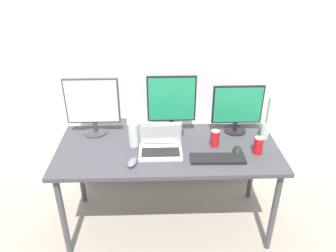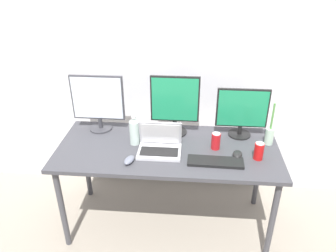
% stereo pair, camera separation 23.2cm
% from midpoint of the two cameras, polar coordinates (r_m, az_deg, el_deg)
% --- Properties ---
extents(ground_plane, '(16.00, 16.00, 0.00)m').
position_cam_midpoint_polar(ground_plane, '(2.88, -2.40, -16.34)').
color(ground_plane, gray).
extents(wall_back, '(7.00, 0.08, 2.60)m').
position_cam_midpoint_polar(wall_back, '(2.73, -2.92, 13.00)').
color(wall_back, silver).
rests_on(wall_back, ground).
extents(work_desk, '(1.63, 0.71, 0.74)m').
position_cam_midpoint_polar(work_desk, '(2.45, -2.72, -5.12)').
color(work_desk, '#424247').
rests_on(work_desk, ground).
extents(monitor_left, '(0.41, 0.18, 0.45)m').
position_cam_midpoint_polar(monitor_left, '(2.58, -15.55, 3.53)').
color(monitor_left, '#38383D').
rests_on(monitor_left, work_desk).
extents(monitor_center, '(0.37, 0.19, 0.47)m').
position_cam_midpoint_polar(monitor_center, '(2.49, -2.06, 3.86)').
color(monitor_center, black).
rests_on(monitor_center, work_desk).
extents(monitor_right, '(0.39, 0.17, 0.39)m').
position_cam_midpoint_polar(monitor_right, '(2.56, 9.46, 3.06)').
color(monitor_right, black).
rests_on(monitor_right, work_desk).
extents(laptop_silver, '(0.31, 0.22, 0.22)m').
position_cam_midpoint_polar(laptop_silver, '(2.34, -4.16, -3.43)').
color(laptop_silver, silver).
rests_on(laptop_silver, work_desk).
extents(keyboard_main, '(0.38, 0.13, 0.02)m').
position_cam_midpoint_polar(keyboard_main, '(2.28, 5.77, -5.76)').
color(keyboard_main, black).
rests_on(keyboard_main, work_desk).
extents(mouse_by_keyboard, '(0.08, 0.11, 0.04)m').
position_cam_midpoint_polar(mouse_by_keyboard, '(2.38, 9.29, -4.22)').
color(mouse_by_keyboard, black).
rests_on(mouse_by_keyboard, work_desk).
extents(mouse_by_laptop, '(0.08, 0.12, 0.04)m').
position_cam_midpoint_polar(mouse_by_laptop, '(2.25, -9.23, -6.39)').
color(mouse_by_laptop, slate).
rests_on(mouse_by_laptop, work_desk).
extents(water_bottle, '(0.07, 0.07, 0.23)m').
position_cam_midpoint_polar(water_bottle, '(2.41, -8.80, -1.26)').
color(water_bottle, silver).
rests_on(water_bottle, work_desk).
extents(soda_can_near_keyboard, '(0.07, 0.07, 0.13)m').
position_cam_midpoint_polar(soda_can_near_keyboard, '(2.37, 12.76, -3.41)').
color(soda_can_near_keyboard, red).
rests_on(soda_can_near_keyboard, work_desk).
extents(soda_can_by_laptop, '(0.07, 0.07, 0.13)m').
position_cam_midpoint_polar(soda_can_by_laptop, '(2.41, 5.48, -2.20)').
color(soda_can_by_laptop, red).
rests_on(soda_can_by_laptop, work_desk).
extents(bamboo_vase, '(0.06, 0.06, 0.33)m').
position_cam_midpoint_polar(bamboo_vase, '(2.57, 14.10, -0.62)').
color(bamboo_vase, '#B2D1B7').
rests_on(bamboo_vase, work_desk).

